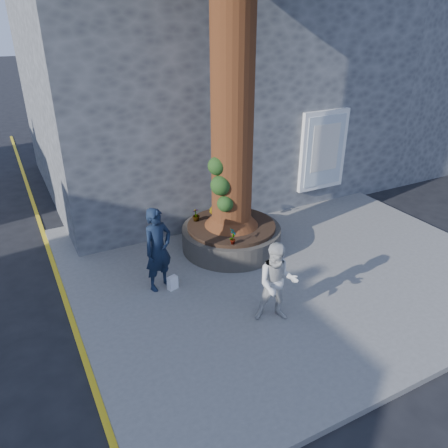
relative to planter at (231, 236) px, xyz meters
name	(u,v)px	position (x,y,z in m)	size (l,w,h in m)	color
ground	(244,306)	(-0.80, -2.00, -0.41)	(120.00, 120.00, 0.00)	black
pavement	(279,261)	(0.70, -1.00, -0.35)	(9.00, 8.00, 0.12)	slate
yellow_line	(73,323)	(-3.85, -1.00, -0.41)	(0.10, 30.00, 0.01)	yellow
stone_shop	(201,81)	(1.70, 5.20, 2.75)	(10.30, 8.30, 6.30)	#4B4D50
neighbour_shop	(384,72)	(9.70, 5.20, 2.59)	(6.00, 8.00, 6.00)	#4B4D50
planter	(231,236)	(0.00, 0.00, 0.00)	(2.30, 2.30, 0.60)	black
man	(158,249)	(-2.05, -0.78, 0.57)	(0.63, 0.41, 1.72)	#111C30
woman	(277,283)	(-0.56, -2.71, 0.47)	(0.74, 0.58, 1.52)	silver
shopping_bag	(173,283)	(-1.87, -0.97, -0.15)	(0.20, 0.12, 0.28)	white
plant_a	(233,236)	(-0.43, -0.85, 0.49)	(0.20, 0.13, 0.37)	gray
plant_b	(213,215)	(-0.31, 0.31, 0.49)	(0.20, 0.19, 0.37)	gray
plant_c	(196,215)	(-0.64, 0.56, 0.46)	(0.17, 0.17, 0.31)	gray
plant_d	(245,200)	(0.85, 0.85, 0.45)	(0.25, 0.22, 0.28)	gray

